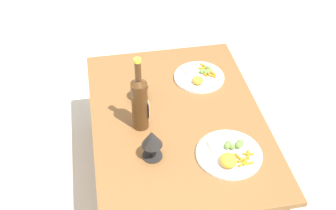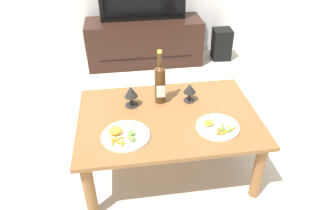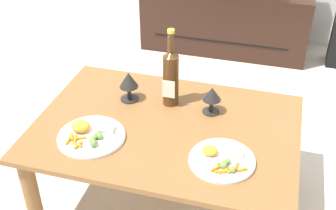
% 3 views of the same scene
% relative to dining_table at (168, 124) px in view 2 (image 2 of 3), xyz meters
% --- Properties ---
extents(ground_plane, '(6.40, 6.40, 0.00)m').
position_rel_dining_table_xyz_m(ground_plane, '(0.00, 0.00, -0.38)').
color(ground_plane, beige).
extents(dining_table, '(1.16, 0.82, 0.45)m').
position_rel_dining_table_xyz_m(dining_table, '(0.00, 0.00, 0.00)').
color(dining_table, brown).
rests_on(dining_table, ground_plane).
extents(tv_stand, '(1.28, 0.44, 0.51)m').
position_rel_dining_table_xyz_m(tv_stand, '(-0.01, 1.73, -0.12)').
color(tv_stand, black).
rests_on(tv_stand, ground_plane).
extents(floor_speaker, '(0.22, 0.22, 0.36)m').
position_rel_dining_table_xyz_m(floor_speaker, '(0.90, 1.71, -0.20)').
color(floor_speaker, black).
rests_on(floor_speaker, ground_plane).
extents(wine_bottle, '(0.07, 0.08, 0.38)m').
position_rel_dining_table_xyz_m(wine_bottle, '(-0.03, 0.18, 0.22)').
color(wine_bottle, '#4C2D14').
rests_on(wine_bottle, dining_table).
extents(goblet_left, '(0.09, 0.09, 0.15)m').
position_rel_dining_table_xyz_m(goblet_left, '(-0.23, 0.16, 0.17)').
color(goblet_left, black).
rests_on(goblet_left, dining_table).
extents(goblet_right, '(0.09, 0.09, 0.13)m').
position_rel_dining_table_xyz_m(goblet_right, '(0.17, 0.16, 0.16)').
color(goblet_right, black).
rests_on(goblet_right, dining_table).
extents(dinner_plate_left, '(0.29, 0.29, 0.06)m').
position_rel_dining_table_xyz_m(dinner_plate_left, '(-0.29, -0.17, 0.08)').
color(dinner_plate_left, white).
rests_on(dinner_plate_left, dining_table).
extents(dinner_plate_right, '(0.27, 0.27, 0.05)m').
position_rel_dining_table_xyz_m(dinner_plate_right, '(0.28, -0.17, 0.08)').
color(dinner_plate_right, white).
rests_on(dinner_plate_right, dining_table).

